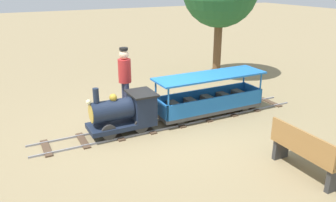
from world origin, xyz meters
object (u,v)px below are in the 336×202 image
at_px(conductor_person, 125,76).
at_px(passenger_car, 209,99).
at_px(park_bench, 305,152).
at_px(locomotive, 125,111).

bearing_deg(conductor_person, passenger_car, -120.51).
bearing_deg(park_bench, passenger_car, -0.49).
height_order(locomotive, park_bench, locomotive).
relative_size(conductor_person, park_bench, 1.24).
distance_m(passenger_car, conductor_person, 2.07).
bearing_deg(passenger_car, park_bench, 179.51).
xyz_separation_m(locomotive, conductor_person, (1.01, -0.39, 0.47)).
distance_m(locomotive, passenger_car, 2.11).
bearing_deg(conductor_person, park_bench, -156.46).
bearing_deg(locomotive, passenger_car, -90.00).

